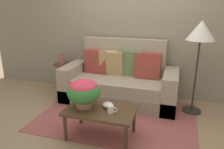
{
  "coord_description": "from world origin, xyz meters",
  "views": [
    {
      "loc": [
        0.85,
        -2.84,
        1.71
      ],
      "look_at": [
        -0.08,
        0.15,
        0.71
      ],
      "focal_mm": 34.67,
      "sensor_mm": 36.0,
      "label": 1
    }
  ],
  "objects": [
    {
      "name": "coffee_mug",
      "position": [
        0.11,
        -0.5,
        0.46
      ],
      "size": [
        0.13,
        0.08,
        0.1
      ],
      "color": "white",
      "rests_on": "coffee_table"
    },
    {
      "name": "area_rug",
      "position": [
        0.0,
        0.15,
        0.01
      ],
      "size": [
        2.44,
        1.65,
        0.01
      ],
      "primitive_type": "cube",
      "color": "#994C47",
      "rests_on": "ground"
    },
    {
      "name": "couch",
      "position": [
        -0.13,
        0.8,
        0.36
      ],
      "size": [
        2.06,
        0.87,
        1.13
      ],
      "color": "gray",
      "rests_on": "ground"
    },
    {
      "name": "floor_lamp",
      "position": [
        1.16,
        0.71,
        1.28
      ],
      "size": [
        0.43,
        0.43,
        1.51
      ],
      "color": "#2D2823",
      "rests_on": "ground"
    },
    {
      "name": "coffee_table",
      "position": [
        -0.05,
        -0.44,
        0.36
      ],
      "size": [
        0.92,
        0.57,
        0.41
      ],
      "color": "#442D1B",
      "rests_on": "ground"
    },
    {
      "name": "potted_plant",
      "position": [
        -0.28,
        -0.44,
        0.64
      ],
      "size": [
        0.44,
        0.44,
        0.38
      ],
      "color": "#A36B4C",
      "rests_on": "coffee_table"
    },
    {
      "name": "snack_bowl",
      "position": [
        0.02,
        -0.36,
        0.45
      ],
      "size": [
        0.14,
        0.14,
        0.07
      ],
      "color": "silver",
      "rests_on": "coffee_table"
    },
    {
      "name": "table_vase",
      "position": [
        -1.39,
        0.93,
        0.67
      ],
      "size": [
        0.12,
        0.12,
        0.22
      ],
      "color": "#934C42",
      "rests_on": "side_table"
    },
    {
      "name": "ground_plane",
      "position": [
        0.0,
        0.0,
        0.0
      ],
      "size": [
        14.0,
        14.0,
        0.0
      ],
      "primitive_type": "plane",
      "color": "#997A56"
    },
    {
      "name": "wall_back",
      "position": [
        0.0,
        1.26,
        1.39
      ],
      "size": [
        6.4,
        0.12,
        2.77
      ],
      "primitive_type": "cube",
      "color": "gray",
      "rests_on": "ground"
    },
    {
      "name": "side_table",
      "position": [
        -1.37,
        0.94,
        0.4
      ],
      "size": [
        0.38,
        0.38,
        0.58
      ],
      "color": "#4C331E",
      "rests_on": "ground"
    }
  ]
}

